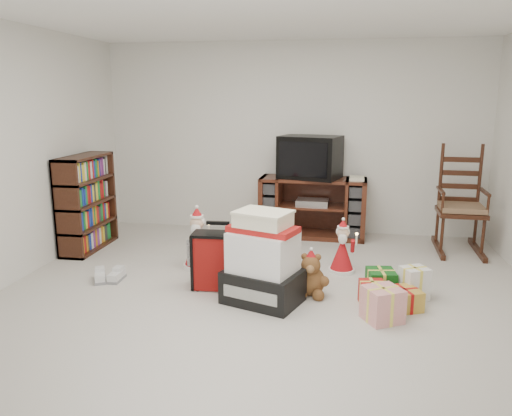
# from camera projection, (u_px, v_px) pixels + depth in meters

# --- Properties ---
(room) EXTENTS (5.01, 5.01, 2.51)m
(room) POSITION_uv_depth(u_px,v_px,m) (264.00, 163.00, 4.19)
(room) COLOR beige
(room) RESTS_ON ground
(tv_stand) EXTENTS (1.37, 0.53, 0.77)m
(tv_stand) POSITION_uv_depth(u_px,v_px,m) (312.00, 207.00, 6.47)
(tv_stand) COLOR #4F2316
(tv_stand) RESTS_ON floor
(bookshelf) EXTENTS (0.31, 0.92, 1.13)m
(bookshelf) POSITION_uv_depth(u_px,v_px,m) (87.00, 204.00, 5.92)
(bookshelf) COLOR #3C1D10
(bookshelf) RESTS_ON floor
(rocking_chair) EXTENTS (0.56, 0.88, 1.30)m
(rocking_chair) POSITION_uv_depth(u_px,v_px,m) (459.00, 213.00, 5.89)
(rocking_chair) COLOR #3C1D10
(rocking_chair) RESTS_ON floor
(gift_pile) EXTENTS (0.77, 0.66, 0.81)m
(gift_pile) POSITION_uv_depth(u_px,v_px,m) (263.00, 264.00, 4.39)
(gift_pile) COLOR black
(gift_pile) RESTS_ON floor
(red_suitcase) EXTENTS (0.43, 0.24, 0.64)m
(red_suitcase) POSITION_uv_depth(u_px,v_px,m) (216.00, 261.00, 4.72)
(red_suitcase) COLOR maroon
(red_suitcase) RESTS_ON floor
(stocking) EXTENTS (0.32, 0.23, 0.64)m
(stocking) POSITION_uv_depth(u_px,v_px,m) (266.00, 270.00, 4.34)
(stocking) COLOR #0C6E13
(stocking) RESTS_ON floor
(teddy_bear) EXTENTS (0.27, 0.24, 0.40)m
(teddy_bear) POSITION_uv_depth(u_px,v_px,m) (311.00, 277.00, 4.58)
(teddy_bear) COLOR brown
(teddy_bear) RESTS_ON floor
(santa_figurine) EXTENTS (0.28, 0.26, 0.57)m
(santa_figurine) POSITION_uv_depth(u_px,v_px,m) (342.00, 252.00, 5.18)
(santa_figurine) COLOR #A81217
(santa_figurine) RESTS_ON floor
(mrs_claus_figurine) EXTENTS (0.33, 0.31, 0.67)m
(mrs_claus_figurine) POSITION_uv_depth(u_px,v_px,m) (198.00, 245.00, 5.30)
(mrs_claus_figurine) COLOR #A81217
(mrs_claus_figurine) RESTS_ON floor
(sneaker_pair) EXTENTS (0.32, 0.27, 0.09)m
(sneaker_pair) POSITION_uv_depth(u_px,v_px,m) (108.00, 276.00, 4.96)
(sneaker_pair) COLOR silver
(sneaker_pair) RESTS_ON floor
(gift_cluster) EXTENTS (0.72, 0.81, 0.24)m
(gift_cluster) POSITION_uv_depth(u_px,v_px,m) (387.00, 291.00, 4.39)
(gift_cluster) COLOR #AD1513
(gift_cluster) RESTS_ON floor
(crt_television) EXTENTS (0.84, 0.71, 0.54)m
(crt_television) POSITION_uv_depth(u_px,v_px,m) (310.00, 157.00, 6.33)
(crt_television) COLOR black
(crt_television) RESTS_ON tv_stand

